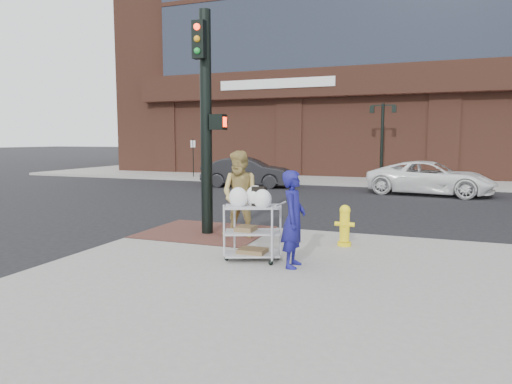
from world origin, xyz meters
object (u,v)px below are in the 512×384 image
at_px(woman_blue, 294,219).
at_px(utility_cart, 252,227).
at_px(minivan_white, 430,178).
at_px(sedan_dark, 247,172).
at_px(traffic_signal_pole, 206,116).
at_px(lamp_post, 382,133).
at_px(pedestrian_tan, 241,194).
at_px(fire_hydrant, 345,225).

height_order(woman_blue, utility_cart, woman_blue).
relative_size(woman_blue, minivan_white, 0.33).
bearing_deg(woman_blue, minivan_white, -12.34).
distance_m(sedan_dark, utility_cart, 14.20).
bearing_deg(woman_blue, sedan_dark, 22.13).
bearing_deg(utility_cart, sedan_dark, 111.96).
distance_m(sedan_dark, minivan_white, 8.38).
height_order(traffic_signal_pole, sedan_dark, traffic_signal_pole).
xyz_separation_m(lamp_post, woman_blue, (0.13, -17.19, -1.64)).
distance_m(lamp_post, utility_cart, 17.16).
bearing_deg(utility_cart, minivan_white, 76.65).
relative_size(pedestrian_tan, sedan_dark, 0.44).
height_order(woman_blue, fire_hydrant, woman_blue).
xyz_separation_m(woman_blue, sedan_dark, (-6.11, 13.32, -0.25)).
bearing_deg(sedan_dark, minivan_white, -99.76).
relative_size(lamp_post, traffic_signal_pole, 0.80).
bearing_deg(sedan_dark, traffic_signal_pole, -170.81).
height_order(traffic_signal_pole, pedestrian_tan, traffic_signal_pole).
xyz_separation_m(pedestrian_tan, utility_cart, (0.92, -1.70, -0.35)).
distance_m(woman_blue, sedan_dark, 14.66).
bearing_deg(lamp_post, fire_hydrant, -87.44).
relative_size(minivan_white, fire_hydrant, 5.98).
xyz_separation_m(traffic_signal_pole, minivan_white, (4.86, 11.09, -2.13)).
height_order(utility_cart, fire_hydrant, utility_cart).
height_order(traffic_signal_pole, minivan_white, traffic_signal_pole).
xyz_separation_m(traffic_signal_pole, woman_blue, (2.60, -1.96, -1.86)).
height_order(pedestrian_tan, minivan_white, pedestrian_tan).
relative_size(woman_blue, utility_cart, 1.23).
bearing_deg(fire_hydrant, pedestrian_tan, 179.89).
distance_m(traffic_signal_pole, fire_hydrant, 3.88).
distance_m(lamp_post, fire_hydrant, 15.49).
bearing_deg(utility_cart, lamp_post, 87.73).
xyz_separation_m(woman_blue, fire_hydrant, (0.56, 1.85, -0.39)).
height_order(sedan_dark, fire_hydrant, sedan_dark).
distance_m(utility_cart, fire_hydrant, 2.18).
bearing_deg(traffic_signal_pole, woman_blue, -37.04).
distance_m(sedan_dark, fire_hydrant, 13.27).
distance_m(traffic_signal_pole, pedestrian_tan, 1.93).
bearing_deg(sedan_dark, pedestrian_tan, -167.05).
xyz_separation_m(traffic_signal_pole, sedan_dark, (-3.51, 11.35, -2.11)).
bearing_deg(utility_cart, pedestrian_tan, 118.45).
distance_m(lamp_post, traffic_signal_pole, 15.43).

